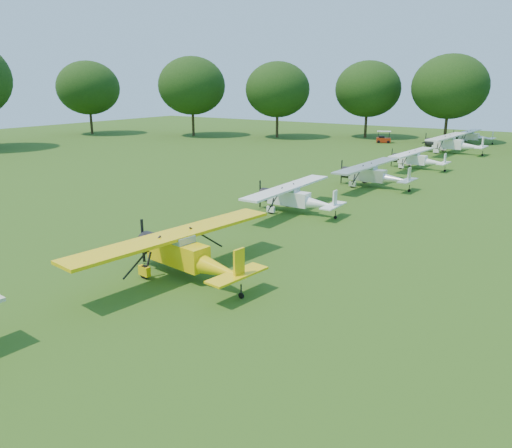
# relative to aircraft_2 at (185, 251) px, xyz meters

# --- Properties ---
(ground) EXTENTS (160.00, 160.00, 0.00)m
(ground) POSITION_rel_aircraft_2_xyz_m (-1.60, 6.33, -1.31)
(ground) COLOR #244F13
(ground) RESTS_ON ground
(tree_belt) EXTENTS (137.36, 130.27, 14.52)m
(tree_belt) POSITION_rel_aircraft_2_xyz_m (1.97, 6.49, 6.72)
(tree_belt) COLOR black
(tree_belt) RESTS_ON ground
(aircraft_2) EXTENTS (7.20, 11.43, 2.24)m
(aircraft_2) POSITION_rel_aircraft_2_xyz_m (0.00, 0.00, 0.00)
(aircraft_2) COLOR yellow
(aircraft_2) RESTS_ON ground
(aircraft_3) EXTENTS (6.31, 10.02, 1.98)m
(aircraft_3) POSITION_rel_aircraft_2_xyz_m (-1.75, 13.37, -0.15)
(aircraft_3) COLOR white
(aircraft_3) RESTS_ON ground
(aircraft_4) EXTENTS (6.65, 10.58, 2.09)m
(aircraft_4) POSITION_rel_aircraft_2_xyz_m (-0.44, 24.81, -0.09)
(aircraft_4) COLOR white
(aircraft_4) RESTS_ON ground
(aircraft_5) EXTENTS (6.08, 9.69, 1.91)m
(aircraft_5) POSITION_rel_aircraft_2_xyz_m (-0.13, 36.56, -0.20)
(aircraft_5) COLOR white
(aircraft_5) RESTS_ON ground
(aircraft_6) EXTENTS (7.61, 12.13, 2.39)m
(aircraft_6) POSITION_rel_aircraft_2_xyz_m (0.15, 50.81, 0.08)
(aircraft_6) COLOR white
(aircraft_6) RESTS_ON ground
(aircraft_7) EXTENTS (6.01, 9.57, 1.88)m
(aircraft_7) POSITION_rel_aircraft_2_xyz_m (-0.10, 64.35, -0.21)
(aircraft_7) COLOR white
(aircraft_7) RESTS_ON ground
(golf_cart) EXTENTS (2.34, 1.88, 1.75)m
(golf_cart) POSITION_rel_aircraft_2_xyz_m (-11.22, 57.18, -0.73)
(golf_cart) COLOR #A1250B
(golf_cart) RESTS_ON ground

